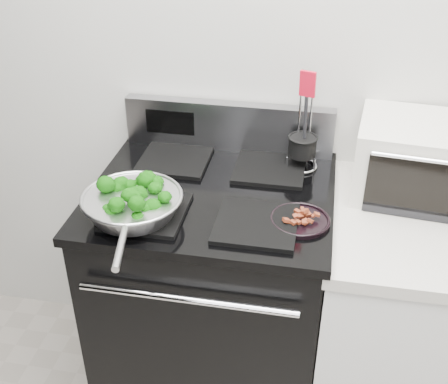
% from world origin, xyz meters
% --- Properties ---
extents(back_wall, '(4.00, 0.02, 2.70)m').
position_xyz_m(back_wall, '(0.00, 1.75, 1.35)').
color(back_wall, silver).
rests_on(back_wall, ground).
extents(gas_range, '(0.79, 0.69, 1.13)m').
position_xyz_m(gas_range, '(-0.30, 1.41, 0.49)').
color(gas_range, black).
rests_on(gas_range, floor).
extents(counter, '(0.62, 0.68, 0.92)m').
position_xyz_m(counter, '(0.39, 1.41, 0.46)').
color(counter, white).
rests_on(counter, floor).
extents(skillet, '(0.31, 0.48, 0.07)m').
position_xyz_m(skillet, '(-0.50, 1.21, 1.00)').
color(skillet, silver).
rests_on(skillet, gas_range).
extents(broccoli_pile, '(0.24, 0.24, 0.08)m').
position_xyz_m(broccoli_pile, '(-0.50, 1.21, 1.02)').
color(broccoli_pile, black).
rests_on(broccoli_pile, skillet).
extents(bacon_plate, '(0.18, 0.18, 0.04)m').
position_xyz_m(bacon_plate, '(-0.00, 1.28, 0.97)').
color(bacon_plate, black).
rests_on(bacon_plate, gas_range).
extents(utensil_holder, '(0.11, 0.11, 0.35)m').
position_xyz_m(utensil_holder, '(-0.03, 1.62, 1.01)').
color(utensil_holder, silver).
rests_on(utensil_holder, gas_range).
extents(toaster_oven, '(0.46, 0.37, 0.25)m').
position_xyz_m(toaster_oven, '(0.37, 1.57, 1.04)').
color(toaster_oven, silver).
rests_on(toaster_oven, counter).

